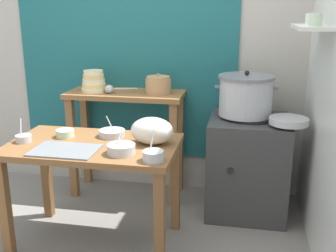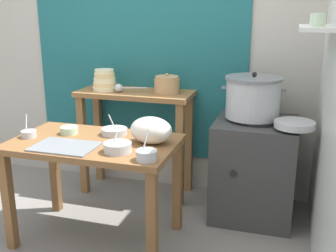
{
  "view_description": "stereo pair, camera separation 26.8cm",
  "coord_description": "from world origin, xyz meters",
  "px_view_note": "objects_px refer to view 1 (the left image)",
  "views": [
    {
      "loc": [
        0.86,
        -2.34,
        1.57
      ],
      "look_at": [
        0.38,
        0.18,
        0.82
      ],
      "focal_mm": 43.65,
      "sensor_mm": 36.0,
      "label": 1
    },
    {
      "loc": [
        1.12,
        -2.28,
        1.57
      ],
      "look_at": [
        0.38,
        0.18,
        0.82
      ],
      "focal_mm": 43.65,
      "sensor_mm": 36.0,
      "label": 2
    }
  ],
  "objects_px": {
    "wide_pan": "(289,121)",
    "prep_bowl_1": "(121,149)",
    "prep_table": "(94,159)",
    "plastic_bag": "(152,131)",
    "prep_bowl_0": "(65,133)",
    "clay_pot": "(158,85)",
    "stove_block": "(247,165)",
    "back_shelf_table": "(126,118)",
    "serving_tray": "(65,150)",
    "prep_bowl_4": "(23,138)",
    "prep_bowl_2": "(153,155)",
    "ladle": "(110,89)",
    "steamer_pot": "(246,95)",
    "prep_bowl_3": "(112,133)",
    "bowl_stack_enamel": "(94,82)"
  },
  "relations": [
    {
      "from": "clay_pot",
      "to": "wide_pan",
      "type": "height_order",
      "value": "clay_pot"
    },
    {
      "from": "ladle",
      "to": "prep_bowl_0",
      "type": "relative_size",
      "value": 2.1
    },
    {
      "from": "plastic_bag",
      "to": "ladle",
      "type": "bearing_deg",
      "value": 126.82
    },
    {
      "from": "clay_pot",
      "to": "plastic_bag",
      "type": "height_order",
      "value": "clay_pot"
    },
    {
      "from": "back_shelf_table",
      "to": "ladle",
      "type": "bearing_deg",
      "value": -146.11
    },
    {
      "from": "bowl_stack_enamel",
      "to": "plastic_bag",
      "type": "distance_m",
      "value": 0.97
    },
    {
      "from": "ladle",
      "to": "serving_tray",
      "type": "height_order",
      "value": "ladle"
    },
    {
      "from": "prep_bowl_2",
      "to": "clay_pot",
      "type": "bearing_deg",
      "value": 100.43
    },
    {
      "from": "prep_bowl_0",
      "to": "prep_bowl_2",
      "type": "relative_size",
      "value": 0.69
    },
    {
      "from": "back_shelf_table",
      "to": "ladle",
      "type": "height_order",
      "value": "ladle"
    },
    {
      "from": "back_shelf_table",
      "to": "prep_bowl_1",
      "type": "bearing_deg",
      "value": -75.15
    },
    {
      "from": "clay_pot",
      "to": "prep_bowl_0",
      "type": "height_order",
      "value": "clay_pot"
    },
    {
      "from": "clay_pot",
      "to": "plastic_bag",
      "type": "bearing_deg",
      "value": -81.06
    },
    {
      "from": "prep_bowl_2",
      "to": "prep_bowl_4",
      "type": "relative_size",
      "value": 1.13
    },
    {
      "from": "prep_table",
      "to": "back_shelf_table",
      "type": "distance_m",
      "value": 0.8
    },
    {
      "from": "back_shelf_table",
      "to": "prep_bowl_3",
      "type": "relative_size",
      "value": 5.36
    },
    {
      "from": "back_shelf_table",
      "to": "prep_bowl_0",
      "type": "height_order",
      "value": "back_shelf_table"
    },
    {
      "from": "stove_block",
      "to": "prep_bowl_1",
      "type": "height_order",
      "value": "prep_bowl_1"
    },
    {
      "from": "serving_tray",
      "to": "plastic_bag",
      "type": "height_order",
      "value": "plastic_bag"
    },
    {
      "from": "clay_pot",
      "to": "prep_bowl_4",
      "type": "distance_m",
      "value": 1.14
    },
    {
      "from": "ladle",
      "to": "serving_tray",
      "type": "xyz_separation_m",
      "value": [
        0.0,
        -0.9,
        -0.21
      ]
    },
    {
      "from": "serving_tray",
      "to": "plastic_bag",
      "type": "bearing_deg",
      "value": 25.03
    },
    {
      "from": "prep_table",
      "to": "steamer_pot",
      "type": "height_order",
      "value": "steamer_pot"
    },
    {
      "from": "serving_tray",
      "to": "prep_bowl_1",
      "type": "xyz_separation_m",
      "value": [
        0.36,
        0.01,
        0.03
      ]
    },
    {
      "from": "steamer_pot",
      "to": "serving_tray",
      "type": "height_order",
      "value": "steamer_pot"
    },
    {
      "from": "plastic_bag",
      "to": "prep_bowl_3",
      "type": "distance_m",
      "value": 0.33
    },
    {
      "from": "bowl_stack_enamel",
      "to": "prep_bowl_0",
      "type": "distance_m",
      "value": 0.71
    },
    {
      "from": "bowl_stack_enamel",
      "to": "prep_bowl_4",
      "type": "relative_size",
      "value": 1.33
    },
    {
      "from": "ladle",
      "to": "prep_bowl_0",
      "type": "xyz_separation_m",
      "value": [
        -0.12,
        -0.63,
        -0.19
      ]
    },
    {
      "from": "ladle",
      "to": "plastic_bag",
      "type": "bearing_deg",
      "value": -53.18
    },
    {
      "from": "stove_block",
      "to": "steamer_pot",
      "type": "height_order",
      "value": "steamer_pot"
    },
    {
      "from": "serving_tray",
      "to": "prep_bowl_2",
      "type": "relative_size",
      "value": 2.27
    },
    {
      "from": "clay_pot",
      "to": "prep_bowl_2",
      "type": "height_order",
      "value": "clay_pot"
    },
    {
      "from": "prep_bowl_1",
      "to": "prep_bowl_4",
      "type": "bearing_deg",
      "value": 172.02
    },
    {
      "from": "back_shelf_table",
      "to": "prep_bowl_3",
      "type": "xyz_separation_m",
      "value": [
        0.09,
        -0.63,
        0.07
      ]
    },
    {
      "from": "prep_table",
      "to": "plastic_bag",
      "type": "height_order",
      "value": "plastic_bag"
    },
    {
      "from": "prep_bowl_2",
      "to": "prep_bowl_1",
      "type": "bearing_deg",
      "value": 159.03
    },
    {
      "from": "prep_bowl_1",
      "to": "prep_bowl_0",
      "type": "bearing_deg",
      "value": 152.2
    },
    {
      "from": "prep_table",
      "to": "steamer_pot",
      "type": "xyz_separation_m",
      "value": [
        0.96,
        0.69,
        0.32
      ]
    },
    {
      "from": "wide_pan",
      "to": "prep_bowl_1",
      "type": "relative_size",
      "value": 1.6
    },
    {
      "from": "back_shelf_table",
      "to": "prep_bowl_0",
      "type": "bearing_deg",
      "value": -107.64
    },
    {
      "from": "back_shelf_table",
      "to": "plastic_bag",
      "type": "xyz_separation_m",
      "value": [
        0.39,
        -0.73,
        0.13
      ]
    },
    {
      "from": "prep_bowl_0",
      "to": "bowl_stack_enamel",
      "type": "bearing_deg",
      "value": 92.96
    },
    {
      "from": "clay_pot",
      "to": "stove_block",
      "type": "bearing_deg",
      "value": -10.01
    },
    {
      "from": "stove_block",
      "to": "wide_pan",
      "type": "height_order",
      "value": "wide_pan"
    },
    {
      "from": "plastic_bag",
      "to": "wide_pan",
      "type": "distance_m",
      "value": 0.99
    },
    {
      "from": "back_shelf_table",
      "to": "serving_tray",
      "type": "height_order",
      "value": "back_shelf_table"
    },
    {
      "from": "back_shelf_table",
      "to": "prep_bowl_4",
      "type": "xyz_separation_m",
      "value": [
        -0.44,
        -0.85,
        0.07
      ]
    },
    {
      "from": "prep_table",
      "to": "bowl_stack_enamel",
      "type": "height_order",
      "value": "bowl_stack_enamel"
    },
    {
      "from": "stove_block",
      "to": "plastic_bag",
      "type": "bearing_deg",
      "value": -135.83
    }
  ]
}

